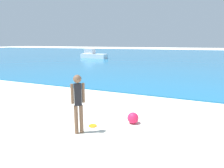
# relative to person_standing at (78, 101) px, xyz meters

# --- Properties ---
(water) EXTENTS (160.00, 60.00, 0.06)m
(water) POSITION_rel_person_standing_xyz_m (-0.24, 34.36, -0.87)
(water) COLOR #1E6B9E
(water) RESTS_ON ground
(person_standing) EXTENTS (0.29, 0.27, 1.58)m
(person_standing) POSITION_rel_person_standing_xyz_m (0.00, 0.00, 0.00)
(person_standing) COLOR brown
(person_standing) RESTS_ON ground
(frisbee) EXTENTS (0.23, 0.23, 0.03)m
(frisbee) POSITION_rel_person_standing_xyz_m (0.12, 0.51, -0.88)
(frisbee) COLOR orange
(frisbee) RESTS_ON ground
(boat_far) EXTENTS (4.15, 1.59, 1.38)m
(boat_far) POSITION_rel_person_standing_xyz_m (-11.48, 21.87, -0.36)
(boat_far) COLOR white
(boat_far) RESTS_ON water
(beach_ball) EXTENTS (0.34, 0.34, 0.34)m
(beach_ball) POSITION_rel_person_standing_xyz_m (1.13, 1.17, -0.73)
(beach_ball) COLOR #E51E4C
(beach_ball) RESTS_ON ground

